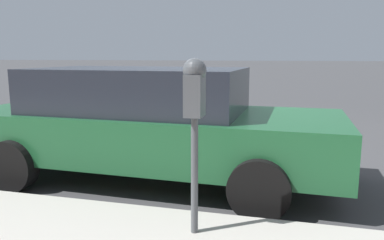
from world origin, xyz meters
The scene contains 3 objects.
ground_plane centered at (0.00, 0.00, 0.00)m, with size 220.00×220.00×0.00m, color #424244.
parking_meter centered at (-2.62, -0.58, 1.28)m, with size 0.21×0.19×1.47m.
car_green centered at (-0.96, 0.46, 0.78)m, with size 2.10×4.87×1.48m.
Camera 1 is at (-5.53, -1.29, 1.65)m, focal length 35.00 mm.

